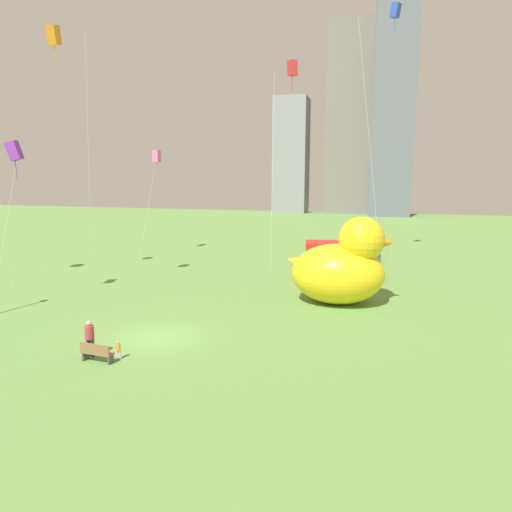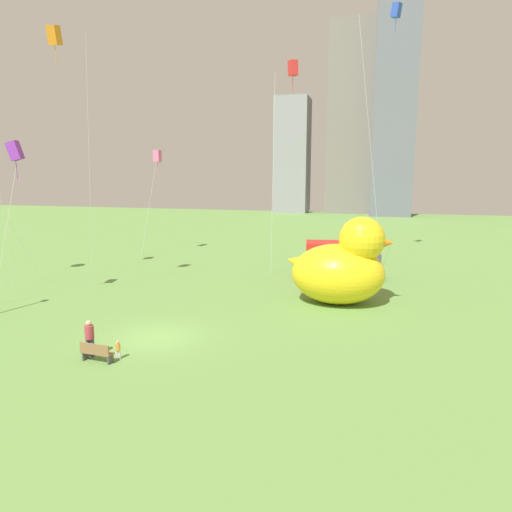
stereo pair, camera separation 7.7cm
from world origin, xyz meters
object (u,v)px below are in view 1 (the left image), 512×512
(park_bench, at_px, (96,352))
(kite_purple, at_px, (14,152))
(kite_red, at_px, (292,70))
(person_child, at_px, (118,349))
(box_truck, at_px, (340,260))
(kite_blue, at_px, (395,13))
(kite_pink, at_px, (156,157))
(person_adult, at_px, (90,337))
(giant_inflatable_duck, at_px, (341,267))
(kite_orange, at_px, (54,38))

(park_bench, distance_m, kite_purple, 14.86)
(kite_red, bearing_deg, person_child, -103.76)
(park_bench, height_order, box_truck, box_truck)
(box_truck, relative_size, kite_blue, 0.27)
(kite_red, height_order, kite_pink, kite_red)
(person_adult, relative_size, kite_pink, 0.17)
(person_adult, relative_size, person_child, 1.97)
(park_bench, xyz_separation_m, box_truck, (9.59, 18.77, 0.97))
(person_adult, relative_size, giant_inflatable_duck, 0.25)
(person_adult, bearing_deg, kite_purple, 142.09)
(person_adult, distance_m, kite_orange, 18.82)
(person_adult, height_order, kite_purple, kite_purple)
(kite_purple, bearing_deg, person_child, -33.89)
(box_truck, height_order, kite_orange, kite_orange)
(person_adult, distance_m, kite_pink, 26.79)
(kite_blue, bearing_deg, kite_pink, -178.22)
(giant_inflatable_duck, bearing_deg, kite_purple, -166.74)
(person_adult, relative_size, kite_purple, 0.17)
(giant_inflatable_duck, distance_m, box_truck, 6.98)
(person_adult, height_order, kite_blue, kite_blue)
(person_child, xyz_separation_m, kite_purple, (-10.08, 6.77, 8.97))
(kite_pink, bearing_deg, person_adult, -72.80)
(person_adult, bearing_deg, park_bench, -40.69)
(giant_inflatable_duck, distance_m, kite_blue, 23.18)
(park_bench, distance_m, person_adult, 0.99)
(giant_inflatable_duck, bearing_deg, park_bench, -130.26)
(kite_red, bearing_deg, box_truck, -14.53)
(kite_red, bearing_deg, person_adult, -107.70)
(giant_inflatable_duck, bearing_deg, person_child, -129.32)
(person_child, relative_size, kite_red, 0.05)
(park_bench, height_order, kite_red, kite_red)
(kite_orange, bearing_deg, person_adult, -52.31)
(kite_red, bearing_deg, kite_orange, -140.58)
(kite_purple, bearing_deg, park_bench, -38.12)
(kite_pink, bearing_deg, person_child, -69.81)
(kite_orange, height_order, kite_pink, kite_orange)
(person_adult, bearing_deg, kite_blue, 61.19)
(kite_purple, relative_size, kite_pink, 1.00)
(park_bench, distance_m, kite_blue, 35.17)
(box_truck, distance_m, kite_red, 14.96)
(box_truck, height_order, kite_pink, kite_pink)
(park_bench, bearing_deg, box_truck, 62.93)
(park_bench, bearing_deg, kite_purple, 141.88)
(person_adult, bearing_deg, kite_red, 72.30)
(park_bench, height_order, kite_blue, kite_blue)
(person_child, height_order, kite_blue, kite_blue)
(kite_orange, height_order, kite_purple, kite_orange)
(park_bench, relative_size, box_truck, 0.26)
(box_truck, bearing_deg, kite_pink, 161.17)
(box_truck, bearing_deg, person_adult, -119.38)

